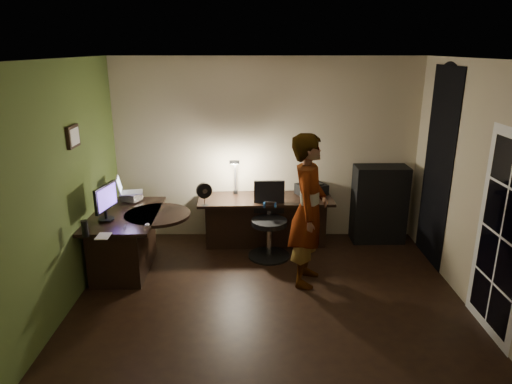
{
  "coord_description": "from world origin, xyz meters",
  "views": [
    {
      "loc": [
        -0.16,
        -4.64,
        2.81
      ],
      "look_at": [
        -0.15,
        1.05,
        1.0
      ],
      "focal_mm": 32.0,
      "sensor_mm": 36.0,
      "label": 1
    }
  ],
  "objects_px": {
    "cabinet": "(379,204)",
    "desk_left": "(127,242)",
    "monitor": "(105,207)",
    "office_chair": "(269,222)",
    "desk_right": "(265,221)",
    "person": "(309,211)"
  },
  "relations": [
    {
      "from": "desk_left",
      "to": "cabinet",
      "type": "xyz_separation_m",
      "value": [
        3.52,
        0.95,
        0.19
      ]
    },
    {
      "from": "desk_left",
      "to": "desk_right",
      "type": "bearing_deg",
      "value": 22.44
    },
    {
      "from": "desk_left",
      "to": "person",
      "type": "xyz_separation_m",
      "value": [
        2.31,
        -0.32,
        0.55
      ]
    },
    {
      "from": "desk_left",
      "to": "person",
      "type": "distance_m",
      "value": 2.4
    },
    {
      "from": "office_chair",
      "to": "desk_right",
      "type": "bearing_deg",
      "value": 96.35
    },
    {
      "from": "desk_left",
      "to": "cabinet",
      "type": "relative_size",
      "value": 1.17
    },
    {
      "from": "cabinet",
      "to": "person",
      "type": "bearing_deg",
      "value": -134.25
    },
    {
      "from": "person",
      "to": "desk_left",
      "type": "bearing_deg",
      "value": 96.97
    },
    {
      "from": "cabinet",
      "to": "monitor",
      "type": "relative_size",
      "value": 2.41
    },
    {
      "from": "cabinet",
      "to": "office_chair",
      "type": "relative_size",
      "value": 1.11
    },
    {
      "from": "desk_left",
      "to": "monitor",
      "type": "xyz_separation_m",
      "value": [
        -0.15,
        -0.25,
        0.57
      ]
    },
    {
      "from": "cabinet",
      "to": "office_chair",
      "type": "height_order",
      "value": "cabinet"
    },
    {
      "from": "cabinet",
      "to": "monitor",
      "type": "xyz_separation_m",
      "value": [
        -3.67,
        -1.21,
        0.38
      ]
    },
    {
      "from": "desk_left",
      "to": "monitor",
      "type": "height_order",
      "value": "monitor"
    },
    {
      "from": "monitor",
      "to": "desk_right",
      "type": "bearing_deg",
      "value": 39.51
    },
    {
      "from": "desk_left",
      "to": "monitor",
      "type": "bearing_deg",
      "value": -122.67
    },
    {
      "from": "desk_right",
      "to": "cabinet",
      "type": "relative_size",
      "value": 1.67
    },
    {
      "from": "office_chair",
      "to": "monitor",
      "type": "bearing_deg",
      "value": -162.12
    },
    {
      "from": "cabinet",
      "to": "desk_left",
      "type": "bearing_deg",
      "value": -165.61
    },
    {
      "from": "desk_right",
      "to": "person",
      "type": "height_order",
      "value": "person"
    },
    {
      "from": "monitor",
      "to": "office_chair",
      "type": "xyz_separation_m",
      "value": [
        2.02,
        0.63,
        -0.44
      ]
    },
    {
      "from": "cabinet",
      "to": "desk_right",
      "type": "bearing_deg",
      "value": -175.99
    }
  ]
}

